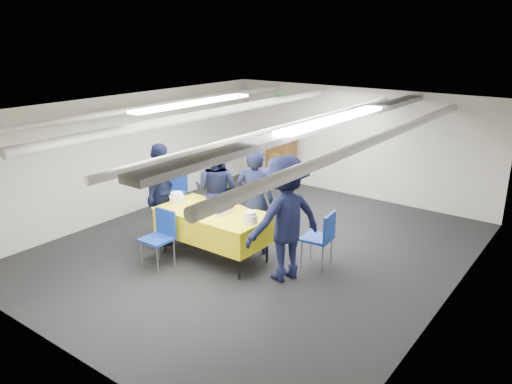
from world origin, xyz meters
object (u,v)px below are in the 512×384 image
Objects in this scene: chair_near at (161,232)px; chair_right at (322,234)px; sailor_b at (216,191)px; sailor_a at (255,201)px; sailor_c at (161,194)px; podium at (281,160)px; chair_left at (176,188)px; serving_table at (214,224)px; sailor_d at (285,219)px; sheet_cake at (214,208)px.

chair_right is (1.98, 1.39, 0.00)m from chair_near.
chair_near is at bearing 77.89° from sailor_b.
chair_near is 1.00× the size of chair_right.
sailor_c is at bearing 6.54° from sailor_a.
sailor_a is (1.62, -3.14, 0.25)m from podium.
chair_left is 1.42m from sailor_b.
sailor_d is at bearing 4.06° from serving_table.
sailor_d is (0.87, -0.48, 0.05)m from sailor_a.
sailor_a is (2.24, -0.45, 0.33)m from chair_left.
chair_near is 1.38m from sailor_b.
serving_table is 0.74m from sailor_a.
chair_near is 2.21m from chair_left.
sheet_cake is at bearing -155.18° from chair_right.
chair_left is at bearing -29.53° from sailor_b.
sailor_b is (-0.89, 0.10, -0.04)m from sailor_a.
sailor_c is (0.16, -3.78, 0.24)m from podium.
serving_table is 1.03× the size of sailor_a.
sailor_c reaches higher than chair_left.
sailor_c is (-0.57, -0.73, 0.03)m from sailor_b.
chair_near is 1.53m from sailor_a.
podium is at bearing 100.27° from chair_near.
chair_near is at bearing -50.25° from chair_left.
podium is at bearing 77.12° from chair_left.
sheet_cake is (0.01, 0.01, 0.25)m from serving_table.
podium reaches higher than chair_left.
sailor_a is at bearing -62.67° from podium.
sheet_cake is 0.88m from chair_near.
serving_table is at bearing -28.55° from chair_left.
serving_table is at bearing 55.76° from chair_near.
sheet_cake is at bearing -28.22° from chair_left.
sailor_b is at bearing -178.82° from chair_right.
serving_table is 1.04× the size of sailor_c.
sailor_d reaches higher than podium.
sailor_d is (2.50, -3.62, 0.29)m from podium.
podium is 0.73× the size of sailor_a.
sailor_c is 2.34m from sailor_d.
chair_right is 1.20m from sailor_a.
chair_left is at bearing 129.75° from chair_near.
sailor_c is (-2.61, -0.78, 0.32)m from chair_right.
sailor_b is (1.35, -0.35, 0.29)m from chair_left.
podium is (-1.26, 3.70, -0.20)m from sheet_cake.
podium is 4.09m from chair_right.
sailor_a is 1.01× the size of sailor_c.
sailor_b reaches higher than chair_left.
serving_table is 1.13m from sailor_c.
sailor_d is (1.77, -0.58, 0.09)m from sailor_b.
serving_table is 1.29m from sailor_d.
sailor_a is (0.37, 0.57, 0.30)m from serving_table.
sheet_cake is at bearing 114.17° from sailor_b.
chair_near is at bearing -79.73° from podium.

